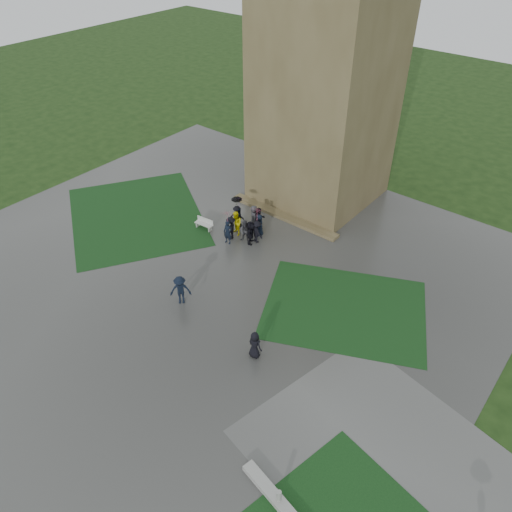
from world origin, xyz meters
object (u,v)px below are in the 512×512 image
Objects in this scene: bench at (204,224)px; tower at (327,78)px; pedestrian_mid at (180,290)px; pedestrian_near at (255,345)px.

tower is at bearing 63.25° from bench.
tower reaches higher than pedestrian_mid.
pedestrian_near is at bearing -67.20° from tower.
pedestrian_near is at bearing -40.00° from bench.
tower reaches higher than pedestrian_near.
pedestrian_mid is at bearing -2.08° from pedestrian_near.
pedestrian_near is (10.17, -6.90, 0.40)m from bench.
tower is at bearing -64.54° from pedestrian_near.
pedestrian_mid is 5.89m from pedestrian_near.
bench is at bearing -31.49° from pedestrian_near.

